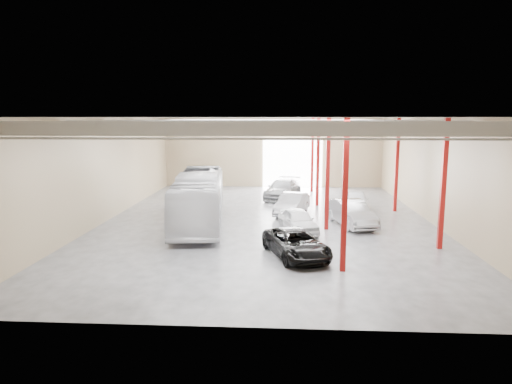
# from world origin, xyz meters

# --- Properties ---
(depot_shell) EXTENTS (22.12, 32.12, 7.06)m
(depot_shell) POSITION_xyz_m (0.13, 0.48, 4.98)
(depot_shell) COLOR #404044
(depot_shell) RESTS_ON ground
(coach_bus) EXTENTS (4.35, 12.67, 3.46)m
(coach_bus) POSITION_xyz_m (-4.50, -0.94, 1.73)
(coach_bus) COLOR silver
(coach_bus) RESTS_ON ground
(black_sedan) EXTENTS (3.87, 5.49, 1.39)m
(black_sedan) POSITION_xyz_m (1.71, -7.99, 0.69)
(black_sedan) COLOR black
(black_sedan) RESTS_ON ground
(car_row_a) EXTENTS (2.79, 4.51, 1.43)m
(car_row_a) POSITION_xyz_m (1.98, -2.79, 0.72)
(car_row_a) COLOR silver
(car_row_a) RESTS_ON ground
(car_row_b) EXTENTS (2.86, 4.95, 1.54)m
(car_row_b) POSITION_xyz_m (1.71, 2.41, 0.77)
(car_row_b) COLOR #A2A2A6
(car_row_b) RESTS_ON ground
(car_row_c) EXTENTS (3.69, 6.20, 1.68)m
(car_row_c) POSITION_xyz_m (1.04, 9.00, 0.84)
(car_row_c) COLOR slate
(car_row_c) RESTS_ON ground
(car_right_near) EXTENTS (3.02, 5.38, 1.68)m
(car_right_near) POSITION_xyz_m (5.50, -0.91, 0.84)
(car_right_near) COLOR #A9A9AE
(car_right_near) RESTS_ON ground
(car_right_far) EXTENTS (2.23, 4.67, 1.54)m
(car_right_far) POSITION_xyz_m (6.61, 4.29, 0.77)
(car_right_far) COLOR white
(car_right_far) RESTS_ON ground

